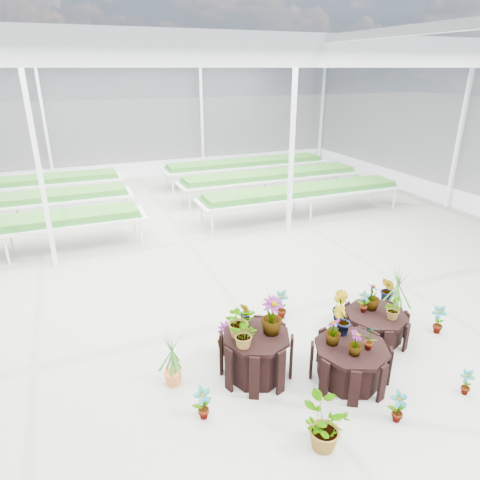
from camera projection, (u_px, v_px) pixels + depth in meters
name	position (u px, v px, depth m)	size (l,w,h in m)	color
ground_plane	(244.00, 329.00, 7.40)	(24.00, 24.00, 0.00)	gray
greenhouse_shell	(244.00, 205.00, 6.55)	(18.00, 24.00, 4.50)	white
steel_frame	(244.00, 205.00, 6.55)	(18.00, 24.00, 4.50)	silver
nursery_benches	(156.00, 197.00, 13.42)	(16.00, 7.00, 0.84)	silver
plinth_tall	(256.00, 355.00, 6.17)	(1.01, 1.01, 0.69)	black
plinth_mid	(350.00, 363.00, 6.10)	(1.09, 1.09, 0.57)	black
plinth_low	(375.00, 326.00, 7.07)	(1.04, 1.04, 0.47)	black
nursery_plants	(314.00, 332.00, 6.37)	(4.75, 3.25, 1.25)	#2D6621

